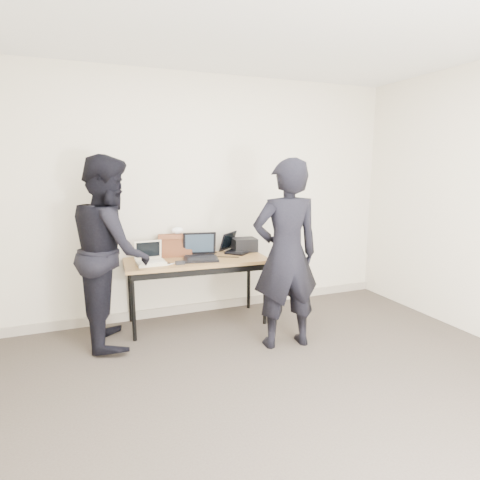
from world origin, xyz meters
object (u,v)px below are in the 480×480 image
laptop_right (235,248)px  leather_satchel (175,245)px  desk (197,264)px  laptop_beige (150,259)px  person_observer (111,251)px  equipment_box (244,245)px  laptop_center (200,253)px  person_typist (286,255)px

laptop_right → leather_satchel: 0.69m
desk → laptop_beige: 0.51m
laptop_right → leather_satchel: leather_satchel is taller
desk → person_observer: bearing=-168.9°
desk → person_observer: person_observer is taller
laptop_right → equipment_box: 0.12m
laptop_beige → laptop_center: laptop_center is taller
person_observer → laptop_beige: bearing=-74.4°
laptop_center → leather_satchel: size_ratio=1.08×
desk → person_typist: 1.06m
person_typist → laptop_beige: bearing=-29.8°
laptop_beige → leather_satchel: leather_satchel is taller
desk → person_typist: person_typist is taller
laptop_center → person_observer: person_observer is taller
equipment_box → person_typist: person_typist is taller
laptop_right → desk: bearing=156.9°
laptop_right → equipment_box: bearing=-35.3°
person_typist → leather_satchel: bearing=-46.8°
desk → laptop_beige: laptop_beige is taller
laptop_beige → laptop_right: size_ratio=0.67×
person_typist → laptop_right: bearing=-77.4°
person_observer → person_typist: bearing=-113.3°
desk → laptop_center: 0.13m
laptop_beige → person_observer: (-0.38, -0.09, 0.14)m
leather_satchel → equipment_box: bearing=7.1°
desk → person_typist: size_ratio=0.87×
laptop_beige → laptop_center: 0.54m
laptop_beige → equipment_box: 1.15m
laptop_center → equipment_box: (0.59, 0.20, 0.01)m
laptop_right → laptop_beige: bearing=149.2°
laptop_right → equipment_box: (0.12, 0.01, 0.02)m
desk → laptop_right: 0.55m
laptop_right → person_typist: person_typist is taller
desk → laptop_right: size_ratio=3.58×
laptop_center → desk: bearing=-176.7°
desk → equipment_box: bearing=20.2°
laptop_beige → laptop_right: laptop_right is taller
laptop_center → equipment_box: 0.62m
equipment_box → person_typist: (0.00, -1.02, 0.09)m
laptop_beige → laptop_right: 1.02m
laptop_beige → laptop_center: size_ratio=0.69×
laptop_center → person_observer: 0.93m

